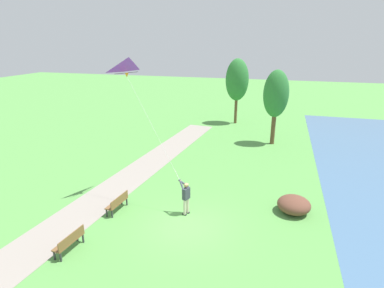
{
  "coord_description": "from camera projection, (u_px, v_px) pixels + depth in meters",
  "views": [
    {
      "loc": [
        3.85,
        -12.4,
        8.47
      ],
      "look_at": [
        -0.17,
        1.53,
        3.63
      ],
      "focal_mm": 29.37,
      "sensor_mm": 36.0,
      "label": 1
    }
  ],
  "objects": [
    {
      "name": "park_bench_far_walkway",
      "position": [
        118.0,
        202.0,
        16.16
      ],
      "size": [
        0.57,
        1.53,
        0.88
      ],
      "color": "brown",
      "rests_on": "ground"
    },
    {
      "name": "flying_kite",
      "position": [
        129.0,
        68.0,
        15.89
      ],
      "size": [
        3.6,
        2.03,
        5.84
      ],
      "color": "purple"
    },
    {
      "name": "person_kite_flyer",
      "position": [
        186.0,
        195.0,
        15.73
      ],
      "size": [
        0.63,
        0.49,
        1.83
      ],
      "color": "#232328",
      "rests_on": "ground"
    },
    {
      "name": "park_bench_near_walkway",
      "position": [
        70.0,
        241.0,
        13.07
      ],
      "size": [
        0.57,
        1.53,
        0.88
      ],
      "color": "brown",
      "rests_on": "ground"
    },
    {
      "name": "ground_plane",
      "position": [
        187.0,
        226.0,
        15.0
      ],
      "size": [
        120.0,
        120.0,
        0.0
      ],
      "primitive_type": "plane",
      "color": "#569947"
    },
    {
      "name": "tree_treeline_center",
      "position": [
        276.0,
        95.0,
        25.55
      ],
      "size": [
        2.05,
        1.74,
        6.21
      ],
      "color": "brown",
      "rests_on": "ground"
    },
    {
      "name": "tree_treeline_left",
      "position": [
        237.0,
        80.0,
        32.06
      ],
      "size": [
        2.35,
        2.03,
        6.69
      ],
      "color": "brown",
      "rests_on": "ground"
    },
    {
      "name": "walkway_path",
      "position": [
        109.0,
        193.0,
        18.22
      ],
      "size": [
        5.31,
        32.09,
        0.02
      ],
      "primitive_type": "cube",
      "rotation": [
        0.0,
        0.0,
        -0.09
      ],
      "color": "gray",
      "rests_on": "ground"
    },
    {
      "name": "lakeside_shrub",
      "position": [
        294.0,
        205.0,
        16.07
      ],
      "size": [
        1.68,
        1.66,
        0.87
      ],
      "primitive_type": "ellipsoid",
      "color": "brown",
      "rests_on": "ground"
    }
  ]
}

